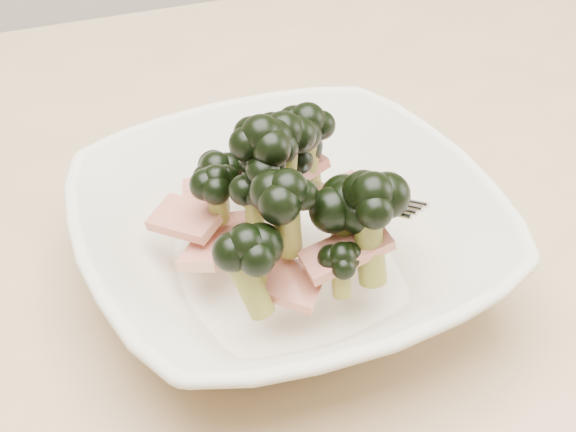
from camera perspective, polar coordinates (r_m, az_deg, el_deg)
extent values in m
cube|color=tan|center=(0.55, -5.04, -4.68)|extent=(1.20, 0.80, 0.04)
cylinder|color=tan|center=(1.23, 16.36, -0.70)|extent=(0.06, 0.06, 0.71)
imported|color=beige|center=(0.50, 0.00, -1.69)|extent=(0.27, 0.27, 0.06)
cylinder|color=olive|center=(0.47, -1.87, 1.87)|extent=(0.02, 0.02, 0.03)
ellipsoid|color=black|center=(0.45, -1.92, 3.87)|extent=(0.03, 0.03, 0.02)
cylinder|color=olive|center=(0.49, -5.02, 0.89)|extent=(0.01, 0.01, 0.03)
ellipsoid|color=black|center=(0.47, -5.14, 2.62)|extent=(0.03, 0.03, 0.02)
cylinder|color=olive|center=(0.50, 1.34, 4.11)|extent=(0.02, 0.02, 0.05)
ellipsoid|color=black|center=(0.49, 1.39, 6.78)|extent=(0.04, 0.04, 0.03)
cylinder|color=olive|center=(0.46, 3.78, -4.39)|extent=(0.01, 0.02, 0.03)
ellipsoid|color=black|center=(0.45, 3.86, -2.88)|extent=(0.03, 0.03, 0.02)
cylinder|color=olive|center=(0.51, 0.49, 3.20)|extent=(0.01, 0.01, 0.02)
ellipsoid|color=black|center=(0.50, 0.50, 4.70)|extent=(0.03, 0.03, 0.02)
cylinder|color=olive|center=(0.47, 4.39, -0.82)|extent=(0.02, 0.02, 0.03)
ellipsoid|color=black|center=(0.46, 4.50, 0.97)|extent=(0.03, 0.03, 0.03)
cylinder|color=olive|center=(0.45, -2.30, -3.81)|extent=(0.01, 0.01, 0.03)
ellipsoid|color=black|center=(0.44, -2.36, -1.88)|extent=(0.03, 0.03, 0.02)
cylinder|color=olive|center=(0.44, -0.04, -0.89)|extent=(0.02, 0.03, 0.05)
ellipsoid|color=black|center=(0.43, -0.05, 1.89)|extent=(0.04, 0.04, 0.03)
cylinder|color=olive|center=(0.47, -2.39, 0.67)|extent=(0.01, 0.01, 0.03)
ellipsoid|color=black|center=(0.46, -2.44, 2.32)|extent=(0.03, 0.03, 0.02)
cylinder|color=olive|center=(0.53, -2.14, 2.98)|extent=(0.02, 0.02, 0.04)
ellipsoid|color=black|center=(0.52, -2.20, 5.17)|extent=(0.03, 0.03, 0.03)
cylinder|color=olive|center=(0.48, -0.33, 3.56)|extent=(0.02, 0.02, 0.04)
ellipsoid|color=black|center=(0.47, -0.34, 6.02)|extent=(0.04, 0.04, 0.03)
cylinder|color=olive|center=(0.46, 5.78, -1.79)|extent=(0.02, 0.03, 0.06)
ellipsoid|color=black|center=(0.43, 6.05, 1.58)|extent=(0.04, 0.04, 0.03)
cylinder|color=olive|center=(0.47, -1.84, 2.90)|extent=(0.03, 0.02, 0.05)
ellipsoid|color=black|center=(0.45, -1.91, 5.77)|extent=(0.04, 0.04, 0.03)
cylinder|color=olive|center=(0.44, -2.83, -4.74)|extent=(0.03, 0.03, 0.05)
ellipsoid|color=black|center=(0.42, -2.94, -2.06)|extent=(0.04, 0.04, 0.03)
cylinder|color=olive|center=(0.52, -5.02, 1.53)|extent=(0.02, 0.02, 0.03)
ellipsoid|color=black|center=(0.51, -5.15, 3.43)|extent=(0.04, 0.04, 0.03)
cylinder|color=olive|center=(0.51, 0.14, 3.23)|extent=(0.02, 0.02, 0.03)
ellipsoid|color=black|center=(0.50, 0.14, 5.28)|extent=(0.04, 0.04, 0.03)
cylinder|color=olive|center=(0.47, 4.10, -1.23)|extent=(0.02, 0.02, 0.03)
ellipsoid|color=black|center=(0.45, 4.23, 1.06)|extent=(0.04, 0.04, 0.03)
cube|color=maroon|center=(0.46, 4.16, -2.46)|extent=(0.05, 0.02, 0.02)
cube|color=maroon|center=(0.50, 4.82, 1.15)|extent=(0.05, 0.06, 0.02)
cube|color=maroon|center=(0.49, -5.53, -2.10)|extent=(0.05, 0.06, 0.02)
cube|color=maroon|center=(0.50, -3.80, -1.13)|extent=(0.05, 0.05, 0.02)
cube|color=maroon|center=(0.52, -6.25, 1.23)|extent=(0.03, 0.05, 0.01)
cube|color=maroon|center=(0.49, -7.24, -0.16)|extent=(0.05, 0.05, 0.02)
cube|color=maroon|center=(0.51, -0.19, 2.93)|extent=(0.06, 0.04, 0.02)
cube|color=maroon|center=(0.46, 0.08, -4.73)|extent=(0.05, 0.05, 0.02)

